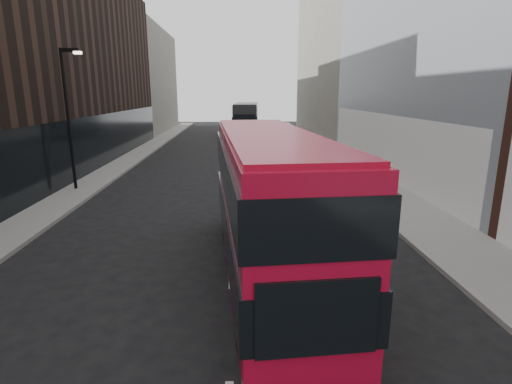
{
  "coord_description": "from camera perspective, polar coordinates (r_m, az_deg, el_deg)",
  "views": [
    {
      "loc": [
        0.18,
        -2.87,
        5.03
      ],
      "look_at": [
        0.68,
        7.29,
        2.5
      ],
      "focal_mm": 28.0,
      "sensor_mm": 36.0,
      "label": 1
    }
  ],
  "objects": [
    {
      "name": "sidewalk_right",
      "position": [
        29.24,
        11.76,
        3.93
      ],
      "size": [
        3.0,
        80.0,
        0.15
      ],
      "primitive_type": "cube",
      "color": "slate",
      "rests_on": "ground"
    },
    {
      "name": "sidewalk_left",
      "position": [
        29.46,
        -18.92,
        3.54
      ],
      "size": [
        2.0,
        80.0,
        0.15
      ],
      "primitive_type": "cube",
      "color": "slate",
      "rests_on": "ground"
    },
    {
      "name": "building_modern_block",
      "position": [
        26.85,
        24.19,
        23.29
      ],
      "size": [
        5.03,
        22.0,
        20.0
      ],
      "color": "#999DA3",
      "rests_on": "ground"
    },
    {
      "name": "building_victorian",
      "position": [
        48.41,
        11.2,
        19.21
      ],
      "size": [
        6.5,
        24.0,
        21.0
      ],
      "color": "slate",
      "rests_on": "ground"
    },
    {
      "name": "building_left_mid",
      "position": [
        34.94,
        -23.31,
        16.12
      ],
      "size": [
        5.0,
        24.0,
        14.0
      ],
      "primitive_type": "cube",
      "color": "black",
      "rests_on": "ground"
    },
    {
      "name": "building_left_far",
      "position": [
        56.12,
        -15.36,
        15.0
      ],
      "size": [
        5.0,
        20.0,
        13.0
      ],
      "primitive_type": "cube",
      "color": "slate",
      "rests_on": "ground"
    },
    {
      "name": "street_lamp",
      "position": [
        22.51,
        -25.17,
        10.52
      ],
      "size": [
        1.06,
        0.22,
        7.0
      ],
      "color": "black",
      "rests_on": "sidewalk_left"
    },
    {
      "name": "red_bus",
      "position": [
        10.72,
        1.72,
        -1.07
      ],
      "size": [
        3.08,
        10.17,
        4.06
      ],
      "rotation": [
        0.0,
        0.0,
        0.07
      ],
      "color": "#A20A24",
      "rests_on": "ground"
    },
    {
      "name": "grey_bus",
      "position": [
        49.94,
        -1.38,
        10.54
      ],
      "size": [
        3.48,
        11.95,
        3.81
      ],
      "rotation": [
        0.0,
        0.0,
        -0.06
      ],
      "color": "black",
      "rests_on": "ground"
    },
    {
      "name": "car_a",
      "position": [
        23.55,
        5.94,
        3.24
      ],
      "size": [
        2.0,
        4.1,
        1.35
      ],
      "primitive_type": "imported",
      "rotation": [
        0.0,
        0.0,
        0.1
      ],
      "color": "black",
      "rests_on": "ground"
    },
    {
      "name": "car_b",
      "position": [
        25.58,
        -0.55,
        4.16
      ],
      "size": [
        1.81,
        4.18,
        1.34
      ],
      "primitive_type": "imported",
      "rotation": [
        0.0,
        0.0,
        0.1
      ],
      "color": "gray",
      "rests_on": "ground"
    },
    {
      "name": "car_c",
      "position": [
        29.44,
        -1.56,
        5.48
      ],
      "size": [
        2.07,
        4.77,
        1.37
      ],
      "primitive_type": "imported",
      "rotation": [
        0.0,
        0.0,
        -0.03
      ],
      "color": "black",
      "rests_on": "ground"
    }
  ]
}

